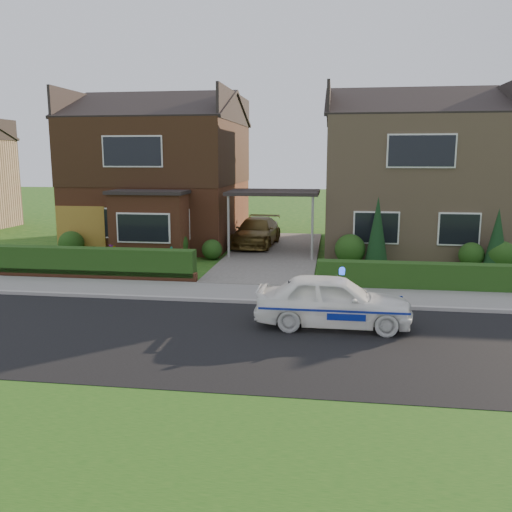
# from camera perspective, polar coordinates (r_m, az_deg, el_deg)

# --- Properties ---
(ground) EXTENTS (120.00, 120.00, 0.00)m
(ground) POSITION_cam_1_polar(r_m,az_deg,el_deg) (12.84, -3.64, -8.60)
(ground) COLOR #194B14
(ground) RESTS_ON ground
(road) EXTENTS (60.00, 6.00, 0.02)m
(road) POSITION_cam_1_polar(r_m,az_deg,el_deg) (12.84, -3.64, -8.60)
(road) COLOR black
(road) RESTS_ON ground
(kerb) EXTENTS (60.00, 0.16, 0.12)m
(kerb) POSITION_cam_1_polar(r_m,az_deg,el_deg) (15.69, -1.36, -4.82)
(kerb) COLOR #9E9993
(kerb) RESTS_ON ground
(sidewalk) EXTENTS (60.00, 2.00, 0.10)m
(sidewalk) POSITION_cam_1_polar(r_m,az_deg,el_deg) (16.69, -0.76, -3.91)
(sidewalk) COLOR slate
(sidewalk) RESTS_ON ground
(grass_verge) EXTENTS (60.00, 4.00, 0.01)m
(grass_verge) POSITION_cam_1_polar(r_m,az_deg,el_deg) (8.43, -11.01, -19.49)
(grass_verge) COLOR #194B14
(grass_verge) RESTS_ON ground
(driveway) EXTENTS (3.80, 12.00, 0.12)m
(driveway) POSITION_cam_1_polar(r_m,az_deg,el_deg) (23.38, 1.86, 0.25)
(driveway) COLOR #666059
(driveway) RESTS_ON ground
(house_left) EXTENTS (7.50, 9.53, 7.25)m
(house_left) POSITION_cam_1_polar(r_m,az_deg,el_deg) (27.09, -9.80, 9.47)
(house_left) COLOR brown
(house_left) RESTS_ON ground
(house_right) EXTENTS (7.50, 8.06, 7.25)m
(house_right) POSITION_cam_1_polar(r_m,az_deg,el_deg) (26.08, 15.59, 8.89)
(house_right) COLOR #9D8060
(house_right) RESTS_ON ground
(carport_link) EXTENTS (3.80, 3.00, 2.77)m
(carport_link) POSITION_cam_1_polar(r_m,az_deg,el_deg) (23.02, 1.89, 6.60)
(carport_link) COLOR black
(carport_link) RESTS_ON ground
(garage_door) EXTENTS (2.20, 0.10, 2.10)m
(garage_door) POSITION_cam_1_polar(r_m,az_deg,el_deg) (24.55, -17.93, 2.57)
(garage_door) COLOR #8B5E1E
(garage_door) RESTS_ON ground
(dwarf_wall) EXTENTS (7.70, 0.25, 0.36)m
(dwarf_wall) POSITION_cam_1_polar(r_m,az_deg,el_deg) (19.50, -17.29, -1.91)
(dwarf_wall) COLOR brown
(dwarf_wall) RESTS_ON ground
(hedge_left) EXTENTS (7.50, 0.55, 0.90)m
(hedge_left) POSITION_cam_1_polar(r_m,az_deg,el_deg) (19.67, -17.07, -2.33)
(hedge_left) COLOR #173711
(hedge_left) RESTS_ON ground
(hedge_right) EXTENTS (7.50, 0.55, 0.80)m
(hedge_right) POSITION_cam_1_polar(r_m,az_deg,el_deg) (18.03, 18.46, -3.55)
(hedge_right) COLOR #173711
(hedge_right) RESTS_ON ground
(shrub_left_far) EXTENTS (1.08, 1.08, 1.08)m
(shrub_left_far) POSITION_cam_1_polar(r_m,az_deg,el_deg) (24.33, -18.87, 1.24)
(shrub_left_far) COLOR #173711
(shrub_left_far) RESTS_ON ground
(shrub_left_mid) EXTENTS (1.32, 1.32, 1.32)m
(shrub_left_mid) POSITION_cam_1_polar(r_m,az_deg,el_deg) (22.44, -8.82, 1.26)
(shrub_left_mid) COLOR #173711
(shrub_left_mid) RESTS_ON ground
(shrub_left_near) EXTENTS (0.84, 0.84, 0.84)m
(shrub_left_near) POSITION_cam_1_polar(r_m,az_deg,el_deg) (22.35, -4.66, 0.69)
(shrub_left_near) COLOR #173711
(shrub_left_near) RESTS_ON ground
(shrub_right_near) EXTENTS (1.20, 1.20, 1.20)m
(shrub_right_near) POSITION_cam_1_polar(r_m,az_deg,el_deg) (21.59, 9.87, 0.70)
(shrub_right_near) COLOR #173711
(shrub_right_near) RESTS_ON ground
(shrub_right_mid) EXTENTS (0.96, 0.96, 0.96)m
(shrub_right_mid) POSITION_cam_1_polar(r_m,az_deg,el_deg) (22.33, 21.73, 0.12)
(shrub_right_mid) COLOR #173711
(shrub_right_mid) RESTS_ON ground
(shrub_right_far) EXTENTS (1.08, 1.08, 1.08)m
(shrub_right_far) POSITION_cam_1_polar(r_m,az_deg,el_deg) (22.29, 24.42, 0.07)
(shrub_right_far) COLOR #173711
(shrub_right_far) RESTS_ON ground
(conifer_a) EXTENTS (0.90, 0.90, 2.60)m
(conifer_a) POSITION_cam_1_polar(r_m,az_deg,el_deg) (21.34, 12.63, 2.40)
(conifer_a) COLOR black
(conifer_a) RESTS_ON ground
(conifer_b) EXTENTS (0.90, 0.90, 2.20)m
(conifer_b) POSITION_cam_1_polar(r_m,az_deg,el_deg) (22.15, 24.03, 1.51)
(conifer_b) COLOR black
(conifer_b) RESTS_ON ground
(police_car) EXTENTS (3.54, 3.85, 1.48)m
(police_car) POSITION_cam_1_polar(r_m,az_deg,el_deg) (13.59, 8.13, -4.72)
(police_car) COLOR white
(police_car) RESTS_ON ground
(driveway_car) EXTENTS (2.04, 4.46, 1.27)m
(driveway_car) POSITION_cam_1_polar(r_m,az_deg,el_deg) (25.13, 0.05, 2.57)
(driveway_car) COLOR brown
(driveway_car) RESTS_ON driveway
(potted_plant_a) EXTENTS (0.39, 0.28, 0.70)m
(potted_plant_a) POSITION_cam_1_polar(r_m,az_deg,el_deg) (21.45, -8.94, -0.01)
(potted_plant_a) COLOR gray
(potted_plant_a) RESTS_ON ground
(potted_plant_b) EXTENTS (0.50, 0.45, 0.76)m
(potted_plant_b) POSITION_cam_1_polar(r_m,az_deg,el_deg) (23.07, -15.03, 0.57)
(potted_plant_b) COLOR gray
(potted_plant_b) RESTS_ON ground
(potted_plant_c) EXTENTS (0.46, 0.46, 0.81)m
(potted_plant_c) POSITION_cam_1_polar(r_m,az_deg,el_deg) (21.83, -14.80, 0.09)
(potted_plant_c) COLOR gray
(potted_plant_c) RESTS_ON ground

